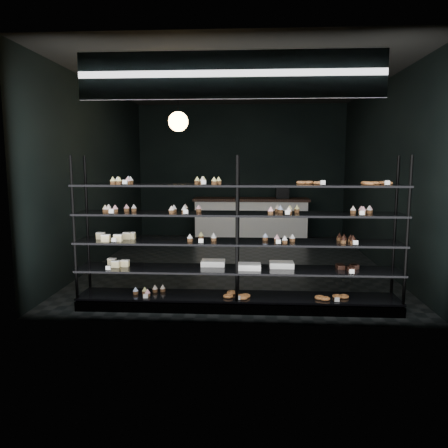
# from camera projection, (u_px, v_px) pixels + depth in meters

# --- Properties ---
(room) EXTENTS (5.01, 6.01, 3.20)m
(room) POSITION_uv_depth(u_px,v_px,m) (238.00, 175.00, 7.71)
(room) COLOR black
(room) RESTS_ON ground
(display_shelf) EXTENTS (4.00, 0.50, 1.91)m
(display_shelf) POSITION_uv_depth(u_px,v_px,m) (235.00, 259.00, 5.42)
(display_shelf) COLOR black
(display_shelf) RESTS_ON room
(signage) EXTENTS (3.30, 0.05, 0.50)m
(signage) POSITION_uv_depth(u_px,v_px,m) (230.00, 75.00, 4.65)
(signage) COLOR #0C133C
(signage) RESTS_ON room
(pendant_lamp) EXTENTS (0.30, 0.30, 0.88)m
(pendant_lamp) POSITION_uv_depth(u_px,v_px,m) (178.00, 121.00, 6.77)
(pendant_lamp) COLOR black
(pendant_lamp) RESTS_ON room
(service_counter) EXTENTS (2.70, 0.65, 1.23)m
(service_counter) POSITION_uv_depth(u_px,v_px,m) (251.00, 218.00, 10.32)
(service_counter) COLOR silver
(service_counter) RESTS_ON room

